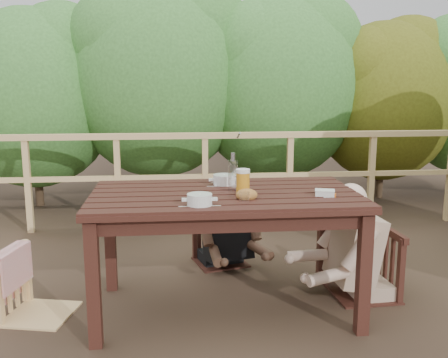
{
  "coord_description": "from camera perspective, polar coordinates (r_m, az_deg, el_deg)",
  "views": [
    {
      "loc": [
        -0.34,
        -3.27,
        1.55
      ],
      "look_at": [
        0.0,
        0.05,
        0.9
      ],
      "focal_mm": 41.24,
      "sensor_mm": 36.0,
      "label": 1
    }
  ],
  "objects": [
    {
      "name": "ground",
      "position": [
        3.63,
        0.08,
        -14.22
      ],
      "size": [
        60.0,
        60.0,
        0.0
      ],
      "primitive_type": "plane",
      "color": "#463325",
      "rests_on": "ground"
    },
    {
      "name": "table",
      "position": [
        3.48,
        0.08,
        -8.22
      ],
      "size": [
        1.74,
        0.98,
        0.8
      ],
      "primitive_type": "cube",
      "color": "black",
      "rests_on": "ground"
    },
    {
      "name": "chair_left",
      "position": [
        3.6,
        -20.06,
        -7.8
      ],
      "size": [
        0.51,
        0.51,
        0.86
      ],
      "primitive_type": "cube",
      "rotation": [
        0.0,
        0.0,
        1.34
      ],
      "color": "#DAB072",
      "rests_on": "ground"
    },
    {
      "name": "chair_far",
      "position": [
        4.35,
        -0.41,
        -4.22
      ],
      "size": [
        0.5,
        0.5,
        0.82
      ],
      "primitive_type": "cube",
      "rotation": [
        0.0,
        0.0,
        0.26
      ],
      "color": "black",
      "rests_on": "ground"
    },
    {
      "name": "chair_right",
      "position": [
        3.84,
        15.35,
        -5.9
      ],
      "size": [
        0.48,
        0.48,
        0.92
      ],
      "primitive_type": "cube",
      "rotation": [
        0.0,
        0.0,
        -1.51
      ],
      "color": "black",
      "rests_on": "ground"
    },
    {
      "name": "woman",
      "position": [
        4.32,
        -0.44,
        -1.61
      ],
      "size": [
        0.63,
        0.71,
        1.21
      ],
      "primitive_type": null,
      "rotation": [
        0.0,
        0.0,
        3.4
      ],
      "color": "black",
      "rests_on": "ground"
    },
    {
      "name": "diner_right",
      "position": [
        3.79,
        15.95,
        -2.61
      ],
      "size": [
        0.71,
        0.59,
        1.37
      ],
      "primitive_type": null,
      "rotation": [
        0.0,
        0.0,
        1.63
      ],
      "color": "tan",
      "rests_on": "ground"
    },
    {
      "name": "railing",
      "position": [
        5.38,
        -2.1,
        -0.2
      ],
      "size": [
        5.6,
        0.1,
        1.01
      ],
      "primitive_type": "cube",
      "color": "#DAB072",
      "rests_on": "ground"
    },
    {
      "name": "hedge_row",
      "position": [
        6.52,
        0.72,
        14.07
      ],
      "size": [
        6.6,
        1.6,
        3.8
      ],
      "primitive_type": null,
      "color": "#376B2C",
      "rests_on": "ground"
    },
    {
      "name": "soup_near",
      "position": [
        3.03,
        -2.72,
        -2.43
      ],
      "size": [
        0.25,
        0.25,
        0.08
      ],
      "primitive_type": "cylinder",
      "color": "silver",
      "rests_on": "table"
    },
    {
      "name": "soup_far",
      "position": [
        3.61,
        0.01,
        -0.19
      ],
      "size": [
        0.26,
        0.26,
        0.09
      ],
      "primitive_type": "cylinder",
      "color": "white",
      "rests_on": "table"
    },
    {
      "name": "bread_roll",
      "position": [
        3.19,
        2.52,
        -1.78
      ],
      "size": [
        0.13,
        0.1,
        0.08
      ],
      "primitive_type": "ellipsoid",
      "color": "#A87A38",
      "rests_on": "table"
    },
    {
      "name": "beer_glass",
      "position": [
        3.33,
        2.11,
        -0.39
      ],
      "size": [
        0.09,
        0.09,
        0.18
      ],
      "primitive_type": "cylinder",
      "color": "orange",
      "rests_on": "table"
    },
    {
      "name": "bottle",
      "position": [
        3.42,
        1.0,
        0.73
      ],
      "size": [
        0.06,
        0.06,
        0.27
      ],
      "primitive_type": "cylinder",
      "color": "white",
      "rests_on": "table"
    },
    {
      "name": "tumbler",
      "position": [
        3.12,
        2.27,
        -2.12
      ],
      "size": [
        0.06,
        0.06,
        0.07
      ],
      "primitive_type": "cylinder",
      "color": "white",
      "rests_on": "table"
    },
    {
      "name": "butter_tub",
      "position": [
        3.34,
        11.1,
        -1.63
      ],
      "size": [
        0.14,
        0.12,
        0.05
      ],
      "primitive_type": "cube",
      "rotation": [
        0.0,
        0.0,
        -0.28
      ],
      "color": "white",
      "rests_on": "table"
    }
  ]
}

